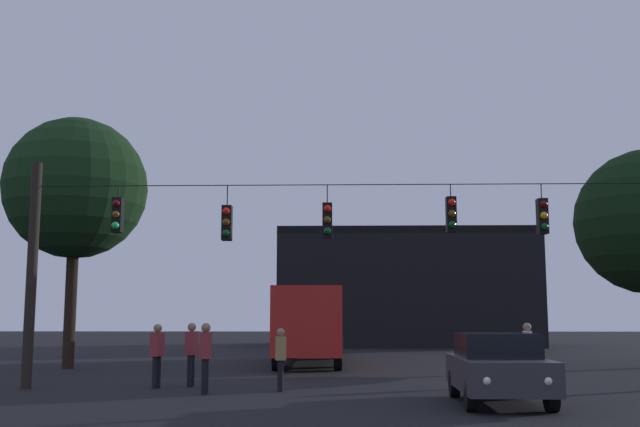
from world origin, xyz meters
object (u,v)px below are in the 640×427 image
pedestrian_near_bus (205,354)px  tree_behind_building (76,189)px  car_far_left (323,339)px  pedestrian_crossing_center (157,352)px  pedestrian_trailing (281,356)px  car_near_right (498,367)px  pedestrian_crossing_left (528,350)px  pedestrian_crossing_right (191,350)px  city_bus (310,318)px

pedestrian_near_bus → tree_behind_building: tree_behind_building is taller
car_far_left → tree_behind_building: size_ratio=0.47×
car_far_left → pedestrian_crossing_center: (-3.97, -20.17, 0.17)m
pedestrian_crossing_center → pedestrian_trailing: (3.40, -0.88, -0.07)m
car_near_right → pedestrian_crossing_left: 5.01m
tree_behind_building → pedestrian_crossing_center: bearing=-56.6°
pedestrian_crossing_right → pedestrian_near_bus: pedestrian_near_bus is taller
car_far_left → tree_behind_building: bearing=-127.3°
car_near_right → pedestrian_near_bus: bearing=164.1°
city_bus → pedestrian_crossing_center: city_bus is taller
car_far_left → pedestrian_near_bus: size_ratio=2.57×
pedestrian_trailing → car_far_left: bearing=88.4°
pedestrian_near_bus → pedestrian_crossing_right: bearing=109.8°
car_near_right → tree_behind_building: size_ratio=0.46×
car_near_right → pedestrian_near_bus: 7.05m
car_near_right → city_bus: bearing=107.6°
pedestrian_crossing_left → tree_behind_building: (-15.45, 6.93, 5.84)m
city_bus → pedestrian_crossing_left: city_bus is taller
city_bus → tree_behind_building: (-8.93, -3.26, 4.96)m
city_bus → car_far_left: size_ratio=2.48×
city_bus → pedestrian_crossing_left: (6.52, -10.19, -0.88)m
pedestrian_trailing → pedestrian_near_bus: bearing=-156.8°
car_far_left → pedestrian_crossing_right: bearing=-99.1°
pedestrian_crossing_left → pedestrian_crossing_center: (-10.17, -1.10, -0.02)m
pedestrian_crossing_left → pedestrian_near_bus: (-8.57, -2.74, 0.00)m
pedestrian_crossing_left → pedestrian_crossing_right: 9.36m
city_bus → pedestrian_crossing_right: bearing=-104.6°
car_far_left → pedestrian_crossing_right: size_ratio=2.58×
city_bus → pedestrian_crossing_center: (-3.65, -11.28, -0.90)m
pedestrian_crossing_center → pedestrian_crossing_right: 0.96m
pedestrian_crossing_right → pedestrian_near_bus: bearing=-70.2°
pedestrian_crossing_left → pedestrian_trailing: bearing=-163.8°
pedestrian_crossing_left → pedestrian_crossing_center: 10.23m
pedestrian_crossing_right → pedestrian_trailing: (2.57, -1.36, -0.09)m
car_far_left → pedestrian_trailing: 21.06m
car_far_left → pedestrian_trailing: bearing=-91.6°
tree_behind_building → pedestrian_trailing: bearing=-45.7°
pedestrian_crossing_right → pedestrian_crossing_left: bearing=3.8°
city_bus → car_near_right: (4.72, -14.86, -1.07)m
pedestrian_near_bus → city_bus: bearing=81.0°
city_bus → pedestrian_near_bus: 13.12m
pedestrian_crossing_left → city_bus: bearing=122.6°
car_near_right → pedestrian_crossing_right: bearing=151.7°
pedestrian_near_bus → car_near_right: bearing=-15.9°
pedestrian_crossing_center → pedestrian_trailing: 3.51m
pedestrian_near_bus → tree_behind_building: 13.23m
car_near_right → pedestrian_near_bus: (-6.77, 1.93, 0.19)m
car_near_right → pedestrian_crossing_right: 8.57m
car_near_right → pedestrian_crossing_left: pedestrian_crossing_left is taller
city_bus → tree_behind_building: 10.73m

